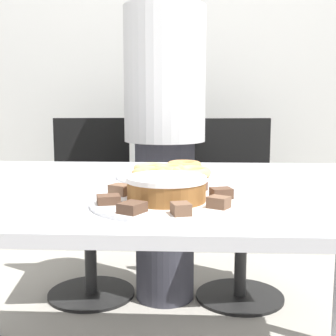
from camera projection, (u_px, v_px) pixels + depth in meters
The scene contains 22 objects.
wall_back at pixel (174, 48), 2.88m from camera, with size 8.00×0.05×2.60m.
table at pixel (153, 212), 1.38m from camera, with size 1.54×1.01×0.74m.
person_standing at pixel (165, 131), 2.24m from camera, with size 0.39×0.39×1.61m.
office_chair_left at pixel (91, 211), 2.38m from camera, with size 0.49×0.49×0.89m.
office_chair_right at pixel (238, 213), 2.35m from camera, with size 0.50×0.50×0.89m.
plate_cake at pixel (166, 203), 1.12m from camera, with size 0.37×0.37×0.01m.
plate_donuts at pixel (169, 176), 1.51m from camera, with size 0.34×0.34×0.01m.
frosted_cake at pixel (166, 188), 1.12m from camera, with size 0.19×0.19×0.06m.
lamington_0 at pixel (109, 199), 1.09m from camera, with size 0.06×0.06×0.02m.
lamington_1 at pixel (132, 208), 1.00m from camera, with size 0.07×0.07×0.02m.
lamington_2 at pixel (181, 209), 0.98m from camera, with size 0.05×0.05×0.03m.
lamington_3 at pixel (219, 202), 1.05m from camera, with size 0.06×0.06×0.03m.
lamington_4 at pixel (221, 193), 1.15m from camera, with size 0.06×0.05×0.03m.
lamington_5 at pixel (194, 187), 1.23m from camera, with size 0.07×0.08×0.02m.
lamington_6 at pixel (155, 186), 1.25m from camera, with size 0.05×0.06×0.02m.
lamington_7 at pixel (120, 190), 1.19m from camera, with size 0.06×0.06×0.03m.
donut_0 at pixel (169, 170), 1.51m from camera, with size 0.11×0.11×0.03m.
donut_1 at pixel (192, 172), 1.47m from camera, with size 0.12×0.12×0.03m.
donut_2 at pixel (184, 166), 1.58m from camera, with size 0.12×0.12×0.03m.
donut_3 at pixel (151, 168), 1.55m from camera, with size 0.12×0.12×0.03m.
donut_4 at pixel (150, 174), 1.42m from camera, with size 0.11×0.11×0.03m.
napkin at pixel (19, 186), 1.34m from camera, with size 0.14×0.13×0.01m.
Camera 1 is at (0.11, -1.35, 0.99)m, focal length 50.00 mm.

